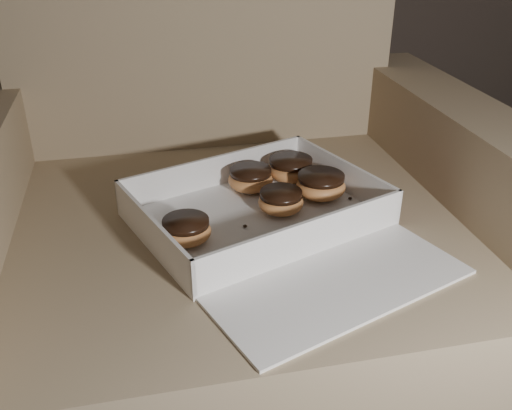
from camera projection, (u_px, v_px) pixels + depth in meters
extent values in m
cube|color=#927F5D|center=(236.00, 314.00, 1.08)|extent=(0.78, 0.78, 0.45)
cube|color=#927F5D|center=(199.00, 4.00, 1.14)|extent=(0.78, 0.15, 0.56)
cube|color=#927F5D|center=(445.00, 254.00, 1.12)|extent=(0.13, 0.78, 0.60)
cube|color=white|center=(256.00, 218.00, 0.94)|extent=(0.44, 0.39, 0.01)
cube|color=white|center=(216.00, 171.00, 1.02)|extent=(0.35, 0.13, 0.06)
cube|color=white|center=(306.00, 238.00, 0.82)|extent=(0.35, 0.13, 0.06)
cube|color=white|center=(151.00, 232.00, 0.84)|extent=(0.10, 0.26, 0.06)
cube|color=white|center=(343.00, 175.00, 1.01)|extent=(0.10, 0.26, 0.06)
cube|color=#DF598A|center=(345.00, 174.00, 1.01)|extent=(0.10, 0.26, 0.05)
cube|color=white|center=(341.00, 285.00, 0.78)|extent=(0.39, 0.27, 0.01)
ellipsoid|color=#D28849|center=(281.00, 202.00, 0.94)|extent=(0.07, 0.07, 0.04)
cylinder|color=black|center=(281.00, 194.00, 0.93)|extent=(0.07, 0.07, 0.01)
ellipsoid|color=#D28849|center=(321.00, 186.00, 0.98)|extent=(0.09, 0.09, 0.04)
cylinder|color=black|center=(321.00, 177.00, 0.97)|extent=(0.08, 0.08, 0.01)
ellipsoid|color=#D28849|center=(251.00, 180.00, 1.01)|extent=(0.08, 0.08, 0.04)
cylinder|color=black|center=(250.00, 171.00, 1.00)|extent=(0.07, 0.07, 0.01)
ellipsoid|color=#D28849|center=(186.00, 231.00, 0.85)|extent=(0.08, 0.08, 0.04)
cylinder|color=black|center=(186.00, 222.00, 0.85)|extent=(0.07, 0.07, 0.01)
ellipsoid|color=#D28849|center=(291.00, 170.00, 1.04)|extent=(0.08, 0.08, 0.04)
cylinder|color=black|center=(291.00, 161.00, 1.03)|extent=(0.08, 0.08, 0.01)
ellipsoid|color=black|center=(246.00, 254.00, 0.83)|extent=(0.01, 0.01, 0.00)
ellipsoid|color=black|center=(245.00, 226.00, 0.90)|extent=(0.01, 0.01, 0.00)
ellipsoid|color=black|center=(283.00, 212.00, 0.94)|extent=(0.01, 0.01, 0.00)
ellipsoid|color=black|center=(350.00, 198.00, 0.98)|extent=(0.01, 0.01, 0.00)
ellipsoid|color=black|center=(222.00, 260.00, 0.82)|extent=(0.01, 0.01, 0.00)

